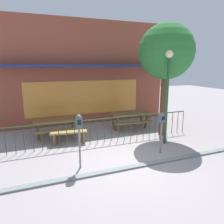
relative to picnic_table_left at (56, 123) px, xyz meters
The scene contains 11 objects.
ground 3.62m from the picnic_table_left, 62.18° to the right, with size 40.00×40.00×0.00m, color gray.
pub_storefront 3.20m from the picnic_table_left, 48.74° to the left, with size 8.98×1.26×5.17m.
patio_fence_front 2.14m from the picnic_table_left, 38.77° to the right, with size 7.57×0.04×0.97m.
picnic_table_left is the anchor object (origin of this frame).
picnic_table_right 3.38m from the picnic_table_left, ahead, with size 1.87×1.45×0.79m.
patio_bench 1.07m from the picnic_table_left, 70.96° to the right, with size 1.43×0.49×0.48m.
parking_meter_near 4.39m from the picnic_table_left, 44.67° to the right, with size 0.18×0.17×1.45m.
parking_meter_far 3.18m from the picnic_table_left, 84.51° to the right, with size 0.18×0.17×1.62m.
street_tree 5.36m from the picnic_table_left, 17.28° to the right, with size 2.24×2.24×4.63m.
street_lamp 4.76m from the picnic_table_left, 31.21° to the right, with size 0.28×0.28×3.49m.
curb_edge 4.07m from the picnic_table_left, 65.54° to the right, with size 12.57×0.20×0.11m, color slate.
Camera 1 is at (-2.58, -5.66, 2.97)m, focal length 34.02 mm.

